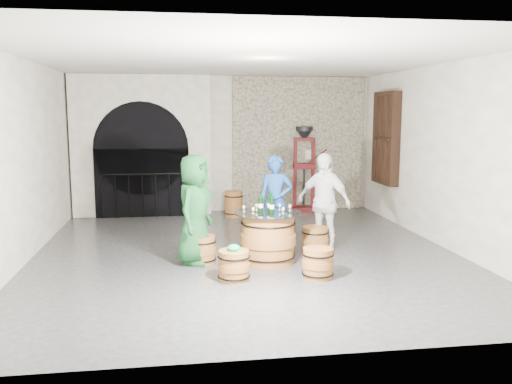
{
  "coord_description": "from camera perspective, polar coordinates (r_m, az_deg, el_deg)",
  "views": [
    {
      "loc": [
        -1.12,
        -8.86,
        2.36
      ],
      "look_at": [
        0.17,
        -0.11,
        1.05
      ],
      "focal_mm": 38.0,
      "sensor_mm": 36.0,
      "label": 1
    }
  ],
  "objects": [
    {
      "name": "person_blue",
      "position": [
        9.47,
        2.07,
        -1.0
      ],
      "size": [
        0.68,
        0.54,
        1.62
      ],
      "primitive_type": "imported",
      "rotation": [
        0.0,
        0.0,
        -0.29
      ],
      "color": "navy",
      "rests_on": "ground"
    },
    {
      "name": "wall_back",
      "position": [
        12.93,
        -3.39,
        5.03
      ],
      "size": [
        8.0,
        0.0,
        8.0
      ],
      "primitive_type": "plane",
      "rotation": [
        1.57,
        0.0,
        0.0
      ],
      "color": "silver",
      "rests_on": "ground"
    },
    {
      "name": "control_box",
      "position": [
        13.15,
        5.63,
        3.96
      ],
      "size": [
        0.18,
        0.1,
        0.22
      ],
      "primitive_type": "cube",
      "color": "silver",
      "rests_on": "wall_back"
    },
    {
      "name": "person_white",
      "position": [
        9.28,
        7.12,
        -1.07
      ],
      "size": [
        0.99,
        0.99,
        1.68
      ],
      "primitive_type": "imported",
      "rotation": [
        0.0,
        0.0,
        -0.78
      ],
      "color": "white",
      "rests_on": "ground"
    },
    {
      "name": "stone_facing_panel",
      "position": [
        13.15,
        4.5,
        5.07
      ],
      "size": [
        3.2,
        0.12,
        3.18
      ],
      "primitive_type": "cube",
      "color": "tan",
      "rests_on": "ground"
    },
    {
      "name": "ceiling",
      "position": [
        8.97,
        -1.18,
        13.79
      ],
      "size": [
        8.0,
        8.0,
        0.0
      ],
      "primitive_type": "plane",
      "rotation": [
        3.14,
        0.0,
        0.0
      ],
      "color": "beige",
      "rests_on": "wall_back"
    },
    {
      "name": "tasting_glass_a",
      "position": [
        8.33,
        -0.31,
        -1.96
      ],
      "size": [
        0.05,
        0.05,
        0.1
      ],
      "primitive_type": null,
      "color": "orange",
      "rests_on": "barrel_table"
    },
    {
      "name": "shuttered_window",
      "position": [
        12.14,
        13.47,
        5.54
      ],
      "size": [
        0.23,
        1.1,
        2.0
      ],
      "color": "black",
      "rests_on": "wall_right"
    },
    {
      "name": "person_green",
      "position": [
        8.48,
        -6.49,
        -1.82
      ],
      "size": [
        0.85,
        0.99,
        1.72
      ],
      "primitive_type": "imported",
      "rotation": [
        0.0,
        0.0,
        1.13
      ],
      "color": "#13441E",
      "rests_on": "ground"
    },
    {
      "name": "corking_press",
      "position": [
        12.96,
        5.08,
        3.13
      ],
      "size": [
        0.84,
        0.49,
        2.02
      ],
      "rotation": [
        0.0,
        0.0,
        -0.07
      ],
      "color": "#4C0C0F",
      "rests_on": "ground"
    },
    {
      "name": "wall_left",
      "position": [
        9.21,
        -23.34,
        3.0
      ],
      "size": [
        0.0,
        8.0,
        8.0
      ],
      "primitive_type": "plane",
      "rotation": [
        1.57,
        0.0,
        1.57
      ],
      "color": "silver",
      "rests_on": "ground"
    },
    {
      "name": "wine_bottle_center",
      "position": [
        8.37,
        1.67,
        -1.34
      ],
      "size": [
        0.08,
        0.08,
        0.32
      ],
      "color": "black",
      "rests_on": "barrel_table"
    },
    {
      "name": "wine_bottle_right",
      "position": [
        8.49,
        1.46,
        -1.2
      ],
      "size": [
        0.08,
        0.08,
        0.32
      ],
      "color": "black",
      "rests_on": "barrel_table"
    },
    {
      "name": "barrel_stool_near_right",
      "position": [
        7.87,
        6.53,
        -7.45
      ],
      "size": [
        0.47,
        0.47,
        0.44
      ],
      "color": "#935A2A",
      "rests_on": "ground"
    },
    {
      "name": "side_barrel",
      "position": [
        12.31,
        -2.36,
        -1.26
      ],
      "size": [
        0.45,
        0.45,
        0.59
      ],
      "rotation": [
        0.0,
        0.0,
        0.4
      ],
      "color": "#935A2A",
      "rests_on": "ground"
    },
    {
      "name": "wall_front",
      "position": [
        5.05,
        4.56,
        -0.24
      ],
      "size": [
        8.0,
        0.0,
        8.0
      ],
      "primitive_type": "plane",
      "rotation": [
        -1.57,
        0.0,
        0.0
      ],
      "color": "silver",
      "rests_on": "ground"
    },
    {
      "name": "tasting_glass_e",
      "position": [
        8.33,
        2.87,
        -1.96
      ],
      "size": [
        0.05,
        0.05,
        0.1
      ],
      "primitive_type": null,
      "color": "orange",
      "rests_on": "barrel_table"
    },
    {
      "name": "tasting_glass_d",
      "position": [
        8.66,
        2.51,
        -1.57
      ],
      "size": [
        0.05,
        0.05,
        0.1
      ],
      "primitive_type": null,
      "color": "orange",
      "rests_on": "barrel_table"
    },
    {
      "name": "wall_right",
      "position": [
        10.02,
        19.16,
        3.6
      ],
      "size": [
        0.0,
        8.0,
        8.0
      ],
      "primitive_type": "plane",
      "rotation": [
        1.57,
        0.0,
        -1.57
      ],
      "color": "silver",
      "rests_on": "ground"
    },
    {
      "name": "barrel_stool_near_left",
      "position": [
        7.69,
        -2.34,
        -7.76
      ],
      "size": [
        0.47,
        0.47,
        0.44
      ],
      "color": "#935A2A",
      "rests_on": "ground"
    },
    {
      "name": "barrel_stool_right",
      "position": [
        9.27,
        6.25,
        -5.0
      ],
      "size": [
        0.47,
        0.47,
        0.44
      ],
      "color": "#935A2A",
      "rests_on": "ground"
    },
    {
      "name": "tasting_glass_b",
      "position": [
        8.58,
        3.59,
        -1.66
      ],
      "size": [
        0.05,
        0.05,
        0.1
      ],
      "primitive_type": null,
      "color": "orange",
      "rests_on": "barrel_table"
    },
    {
      "name": "arched_opening",
      "position": [
        12.65,
        -11.92,
        4.7
      ],
      "size": [
        3.1,
        0.6,
        3.19
      ],
      "color": "silver",
      "rests_on": "ground"
    },
    {
      "name": "ground",
      "position": [
        9.24,
        -1.12,
        -6.38
      ],
      "size": [
        8.0,
        8.0,
        0.0
      ],
      "primitive_type": "plane",
      "color": "#2F2F32",
      "rests_on": "ground"
    },
    {
      "name": "green_cap",
      "position": [
        7.62,
        -2.32,
        -5.9
      ],
      "size": [
        0.23,
        0.18,
        0.1
      ],
      "color": "#0D944C",
      "rests_on": "barrel_stool_near_left"
    },
    {
      "name": "tasting_glass_f",
      "position": [
        8.49,
        -1.29,
        -1.76
      ],
      "size": [
        0.05,
        0.05,
        0.1
      ],
      "primitive_type": null,
      "color": "orange",
      "rests_on": "barrel_table"
    },
    {
      "name": "tasting_glass_c",
      "position": [
        8.63,
        0.05,
        -1.59
      ],
      "size": [
        0.05,
        0.05,
        0.1
      ],
      "primitive_type": null,
      "color": "orange",
      "rests_on": "barrel_table"
    },
    {
      "name": "barrel_stool_far",
      "position": [
        9.59,
        2.05,
        -4.51
      ],
      "size": [
        0.47,
        0.47,
        0.44
      ],
      "color": "#935A2A",
      "rests_on": "ground"
    },
    {
      "name": "barrel_stool_left",
      "position": [
        8.61,
        -5.74,
        -6.04
      ],
      "size": [
        0.47,
        0.47,
        0.44
      ],
      "color": "#935A2A",
      "rests_on": "ground"
    },
    {
      "name": "wine_bottle_left",
      "position": [
        8.45,
        0.5,
        -1.24
      ],
      "size": [
        0.08,
        0.08,
        0.32
      ],
      "color": "black",
      "rests_on": "barrel_table"
    },
    {
      "name": "barrel_table",
      "position": [
        8.53,
        1.3,
        -4.85
      ],
      "size": [
        1.05,
        1.05,
        0.81
      ],
      "color": "#935A2A",
      "rests_on": "ground"
    }
  ]
}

